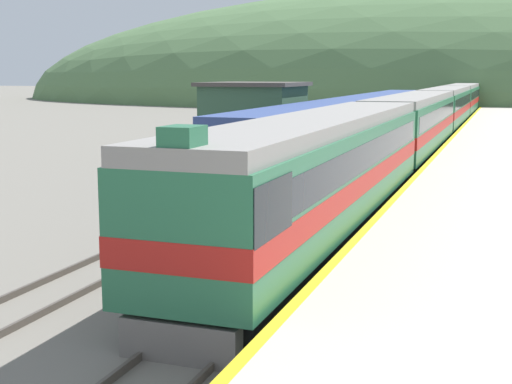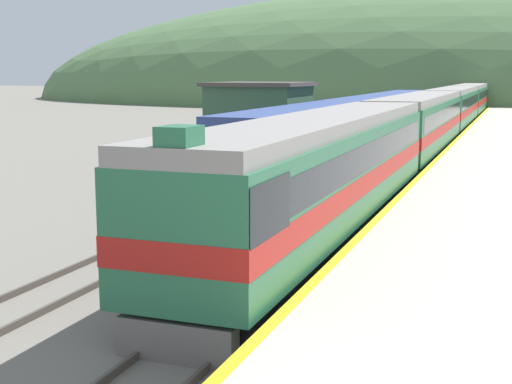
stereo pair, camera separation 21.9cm
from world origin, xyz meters
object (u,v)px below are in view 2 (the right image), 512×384
(express_train_lead_car, at_px, (323,173))
(carriage_second, at_px, (420,125))
(siding_train, at_px, (362,123))
(carriage_third, at_px, (453,108))
(carriage_fourth, at_px, (471,99))
(carriage_fifth, at_px, (481,94))

(express_train_lead_car, relative_size, carriage_second, 0.99)
(carriage_second, height_order, siding_train, carriage_second)
(carriage_second, relative_size, carriage_third, 1.00)
(carriage_fourth, bearing_deg, carriage_third, -90.00)
(carriage_fourth, xyz_separation_m, siding_train, (-4.62, -39.42, -0.30))
(carriage_third, distance_m, carriage_fourth, 22.23)
(siding_train, bearing_deg, carriage_second, -47.43)
(carriage_second, relative_size, carriage_fifth, 1.00)
(carriage_third, bearing_deg, carriage_fourth, 90.00)
(express_train_lead_car, bearing_deg, carriage_fourth, 90.00)
(express_train_lead_car, xyz_separation_m, carriage_fourth, (0.00, 66.85, -0.01))
(express_train_lead_car, relative_size, carriage_fourth, 0.99)
(carriage_fifth, height_order, siding_train, carriage_fifth)
(express_train_lead_car, height_order, carriage_fifth, express_train_lead_car)
(carriage_second, xyz_separation_m, carriage_fifth, (0.00, 66.68, 0.00))
(express_train_lead_car, distance_m, carriage_fifth, 89.08)
(siding_train, bearing_deg, carriage_third, 74.95)
(carriage_third, bearing_deg, siding_train, -105.05)
(express_train_lead_car, distance_m, siding_train, 27.82)
(carriage_third, relative_size, siding_train, 0.45)
(carriage_second, bearing_deg, siding_train, 132.57)
(carriage_second, xyz_separation_m, carriage_third, (0.00, 22.23, 0.00))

